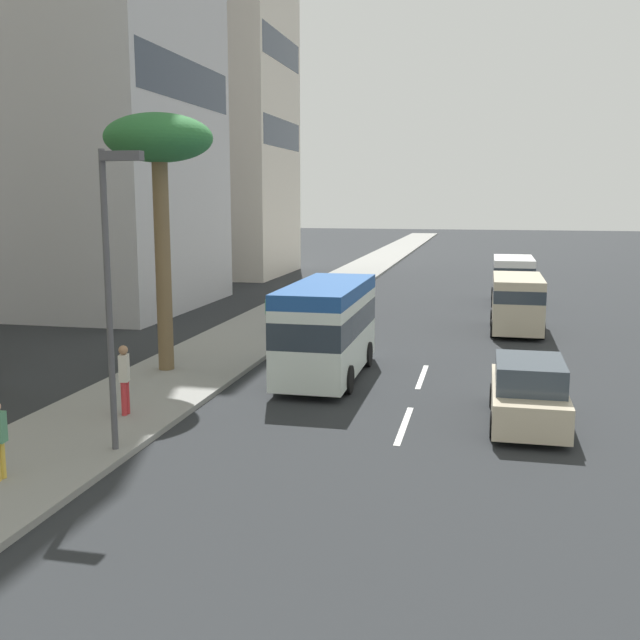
{
  "coord_description": "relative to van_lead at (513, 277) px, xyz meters",
  "views": [
    {
      "loc": [
        -2.9,
        -1.87,
        5.67
      ],
      "look_at": [
        18.57,
        2.95,
        2.01
      ],
      "focal_mm": 41.72,
      "sensor_mm": 36.0,
      "label": 1
    }
  ],
  "objects": [
    {
      "name": "sidewalk_right",
      "position": [
        -6.37,
        10.81,
        -1.34
      ],
      "size": [
        162.0,
        3.83,
        0.15
      ],
      "primitive_type": "cube",
      "color": "gray",
      "rests_on": "ground_plane"
    },
    {
      "name": "van_fourth",
      "position": [
        -8.69,
        0.09,
        -0.06
      ],
      "size": [
        4.73,
        2.14,
        2.37
      ],
      "color": "beige",
      "rests_on": "ground_plane"
    },
    {
      "name": "street_lamp",
      "position": [
        -26.37,
        9.18,
        2.77
      ],
      "size": [
        0.24,
        0.97,
        6.5
      ],
      "color": "#4C4C51",
      "rests_on": "sidewalk_right"
    },
    {
      "name": "pedestrian_by_tree",
      "position": [
        -11.81,
        10.05,
        -0.41
      ],
      "size": [
        0.3,
        0.35,
        1.58
      ],
      "rotation": [
        0.0,
        0.0,
        1.74
      ],
      "color": "navy",
      "rests_on": "sidewalk_right"
    },
    {
      "name": "ground_plane",
      "position": [
        -6.37,
        3.28,
        -1.42
      ],
      "size": [
        198.0,
        198.0,
        0.0
      ],
      "primitive_type": "plane",
      "color": "#26282B"
    },
    {
      "name": "palm_tree",
      "position": [
        -18.91,
        11.42,
        5.7
      ],
      "size": [
        3.34,
        3.34,
        8.07
      ],
      "color": "brown",
      "rests_on": "sidewalk_right"
    },
    {
      "name": "van_lead",
      "position": [
        0.0,
        0.0,
        0.0
      ],
      "size": [
        4.66,
        2.18,
        2.48
      ],
      "color": "white",
      "rests_on": "ground_plane"
    },
    {
      "name": "pedestrian_mid_block",
      "position": [
        -23.89,
        10.31,
        -0.26
      ],
      "size": [
        0.37,
        0.29,
        1.81
      ],
      "rotation": [
        0.0,
        0.0,
        3.4
      ],
      "color": "red",
      "rests_on": "sidewalk_right"
    },
    {
      "name": "minibus_second",
      "position": [
        -18.28,
        6.24,
        0.23
      ],
      "size": [
        6.23,
        2.27,
        3.0
      ],
      "rotation": [
        0.0,
        0.0,
        3.14
      ],
      "color": "silver",
      "rests_on": "ground_plane"
    },
    {
      "name": "lane_stripe_mid",
      "position": [
        -22.79,
        3.28,
        -1.41
      ],
      "size": [
        3.2,
        0.16,
        0.01
      ],
      "primitive_type": "cube",
      "color": "silver",
      "rests_on": "ground_plane"
    },
    {
      "name": "car_third",
      "position": [
        -21.96,
        0.26,
        -0.63
      ],
      "size": [
        4.42,
        1.86,
        1.68
      ],
      "color": "beige",
      "rests_on": "ground_plane"
    },
    {
      "name": "lane_stripe_far",
      "position": [
        -17.56,
        3.28,
        -1.41
      ],
      "size": [
        3.2,
        0.16,
        0.01
      ],
      "primitive_type": "cube",
      "color": "silver",
      "rests_on": "ground_plane"
    }
  ]
}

